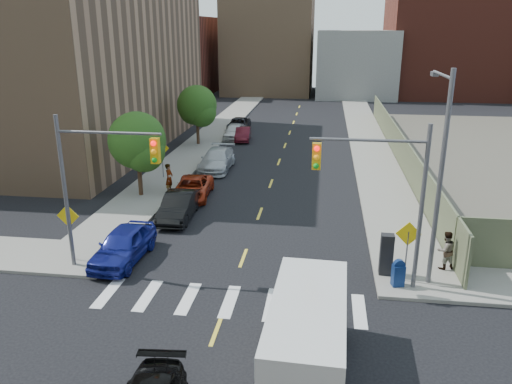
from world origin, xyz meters
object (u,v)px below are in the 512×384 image
(parked_car_red, at_px, (192,188))
(parked_car_blue, at_px, (123,245))
(cargo_van, at_px, (308,334))
(parked_car_white, at_px, (234,132))
(parked_car_maroon, at_px, (243,134))
(pedestrian_east, at_px, (446,250))
(mailbox, at_px, (398,273))
(payphone, at_px, (386,254))
(parked_car_silver, at_px, (217,160))
(parked_car_grey, at_px, (239,124))
(parked_car_black, at_px, (179,206))
(pedestrian_west, at_px, (169,178))

(parked_car_red, bearing_deg, parked_car_blue, -99.11)
(parked_car_blue, xyz_separation_m, cargo_van, (8.82, -6.87, 0.61))
(parked_car_blue, bearing_deg, parked_car_white, 91.48)
(parked_car_maroon, bearing_deg, pedestrian_east, -67.65)
(mailbox, bearing_deg, payphone, 98.82)
(parked_car_silver, xyz_separation_m, parked_car_grey, (-1.00, 15.63, -0.15))
(parked_car_white, bearing_deg, parked_car_black, -89.05)
(mailbox, xyz_separation_m, pedestrian_west, (-13.16, 10.73, 0.38))
(parked_car_black, xyz_separation_m, parked_car_white, (-0.67, 21.49, 0.01))
(parked_car_maroon, distance_m, pedestrian_west, 16.96)
(parked_car_white, bearing_deg, parked_car_red, -89.25)
(parked_car_silver, bearing_deg, parked_car_maroon, 88.20)
(parked_car_black, distance_m, mailbox, 13.13)
(parked_car_maroon, distance_m, mailbox, 29.69)
(parked_car_blue, height_order, parked_car_maroon, parked_car_blue)
(parked_car_white, height_order, parked_car_grey, parked_car_white)
(parked_car_red, xyz_separation_m, payphone, (11.11, -9.25, 0.42))
(parked_car_maroon, xyz_separation_m, payphone, (10.66, -26.53, 0.43))
(mailbox, bearing_deg, cargo_van, -134.09)
(pedestrian_east, bearing_deg, mailbox, 18.27)
(parked_car_black, xyz_separation_m, pedestrian_west, (-1.82, 4.12, 0.36))
(parked_car_red, bearing_deg, parked_car_grey, 88.31)
(parked_car_maroon, xyz_separation_m, parked_car_grey, (-1.30, 5.13, -0.00))
(parked_car_maroon, height_order, payphone, payphone)
(parked_car_silver, bearing_deg, parked_car_white, 93.15)
(pedestrian_east, bearing_deg, pedestrian_west, -51.61)
(mailbox, distance_m, pedestrian_west, 16.99)
(parked_car_black, distance_m, cargo_van, 14.73)
(parked_car_blue, height_order, parked_car_white, parked_car_blue)
(parked_car_silver, relative_size, parked_car_grey, 1.18)
(mailbox, bearing_deg, parked_car_blue, 162.43)
(parked_car_blue, height_order, parked_car_grey, parked_car_blue)
(parked_car_black, bearing_deg, parked_car_blue, -102.37)
(parked_car_blue, relative_size, pedestrian_east, 2.62)
(parked_car_black, relative_size, parked_car_red, 0.96)
(cargo_van, xyz_separation_m, pedestrian_west, (-9.62, 16.60, -0.29))
(parked_car_maroon, height_order, parked_car_grey, parked_car_maroon)
(parked_car_white, xyz_separation_m, pedestrian_west, (-1.16, -17.37, 0.35))
(payphone, height_order, pedestrian_east, payphone)
(parked_car_white, relative_size, payphone, 2.41)
(parked_car_maroon, bearing_deg, parked_car_grey, 99.14)
(parked_car_blue, relative_size, cargo_van, 0.78)
(parked_car_silver, relative_size, parked_car_white, 1.22)
(payphone, bearing_deg, mailbox, -67.59)
(parked_car_red, bearing_deg, parked_car_silver, 84.87)
(parked_car_red, relative_size, parked_car_silver, 0.87)
(parked_car_white, bearing_deg, pedestrian_west, -94.64)
(parked_car_red, height_order, parked_car_maroon, parked_car_red)
(parked_car_silver, bearing_deg, parked_car_red, -91.42)
(parked_car_grey, xyz_separation_m, cargo_van, (8.82, -38.54, 0.76))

